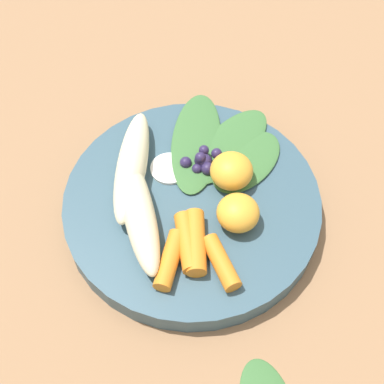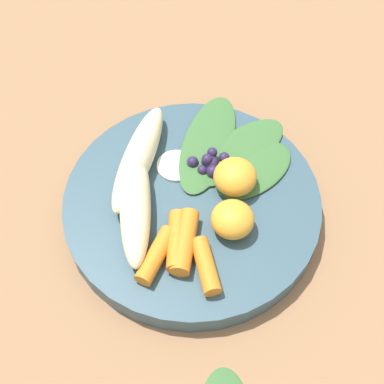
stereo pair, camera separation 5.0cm
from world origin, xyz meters
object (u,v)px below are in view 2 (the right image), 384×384
object	(u,v)px
bowl	(192,205)
banana_peeled_left	(135,203)
banana_peeled_right	(139,157)
orange_segment_near	(235,177)

from	to	relation	value
bowl	banana_peeled_left	distance (m)	0.06
banana_peeled_left	banana_peeled_right	size ratio (longest dim) A/B	1.00
bowl	banana_peeled_right	distance (m)	0.07
banana_peeled_right	orange_segment_near	world-z (taller)	orange_segment_near
banana_peeled_left	banana_peeled_right	bearing A→B (deg)	176.35
banana_peeled_left	banana_peeled_right	distance (m)	0.05
bowl	banana_peeled_right	size ratio (longest dim) A/B	1.85
orange_segment_near	bowl	bearing A→B (deg)	75.31
bowl	banana_peeled_right	bearing A→B (deg)	21.06
bowl	orange_segment_near	distance (m)	0.05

